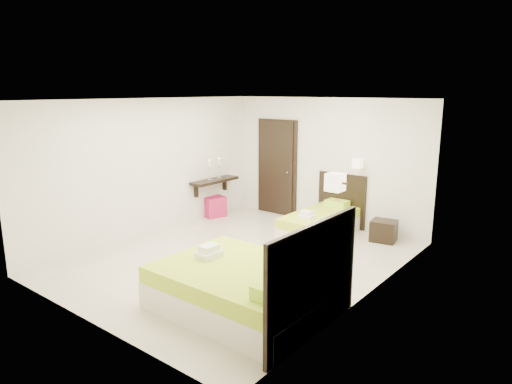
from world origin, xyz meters
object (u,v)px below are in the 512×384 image
Objects in this scene: bed_single at (322,222)px; bed_double at (248,287)px; ottoman at (214,206)px; nightstand at (384,231)px.

bed_double is (0.84, -3.28, 0.05)m from bed_single.
ottoman is (-2.59, -0.30, -0.04)m from bed_single.
bed_single is 2.61m from ottoman.
bed_single is at bearing 6.70° from ottoman.
bed_single reaches higher than nightstand.
bed_double is 4.84× the size of nightstand.
bed_single is 3.38m from bed_double.
bed_single is 1.15m from nightstand.
bed_single is at bearing -169.26° from nightstand.
bed_double is 3.68m from nightstand.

